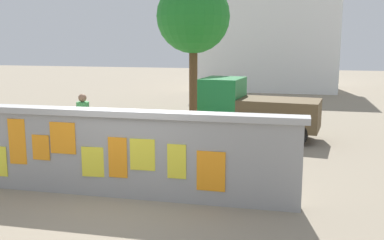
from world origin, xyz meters
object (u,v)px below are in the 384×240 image
object	(u,v)px
motorcycle	(151,132)
bicycle_near	(109,156)
bicycle_far	(245,157)
tree_roadside	(193,17)
auto_rickshaw_truck	(253,109)
person_walking	(83,117)

from	to	relation	value
motorcycle	bicycle_near	size ratio (longest dim) A/B	1.15
bicycle_far	tree_roadside	world-z (taller)	tree_roadside
motorcycle	bicycle_near	bearing A→B (deg)	-96.18
bicycle_near	motorcycle	bearing A→B (deg)	83.82
motorcycle	bicycle_near	world-z (taller)	bicycle_near
auto_rickshaw_truck	tree_roadside	size ratio (longest dim) A/B	0.71
auto_rickshaw_truck	bicycle_far	world-z (taller)	auto_rickshaw_truck
bicycle_near	bicycle_far	xyz separation A→B (m)	(3.11, 0.67, 0.00)
auto_rickshaw_truck	motorcycle	distance (m)	3.41
motorcycle	tree_roadside	xyz separation A→B (m)	(0.02, 5.37, 3.41)
auto_rickshaw_truck	person_walking	world-z (taller)	auto_rickshaw_truck
auto_rickshaw_truck	person_walking	distance (m)	5.21
bicycle_near	auto_rickshaw_truck	bearing A→B (deg)	56.52
bicycle_far	person_walking	bearing A→B (deg)	169.59
bicycle_near	bicycle_far	world-z (taller)	same
auto_rickshaw_truck	bicycle_near	size ratio (longest dim) A/B	2.27
bicycle_far	auto_rickshaw_truck	bearing A→B (deg)	92.69
bicycle_near	bicycle_far	size ratio (longest dim) A/B	0.99
tree_roadside	auto_rickshaw_truck	bearing A→B (deg)	-51.16
motorcycle	person_walking	world-z (taller)	person_walking
bicycle_near	person_walking	distance (m)	2.12
tree_roadside	motorcycle	bearing A→B (deg)	-90.17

